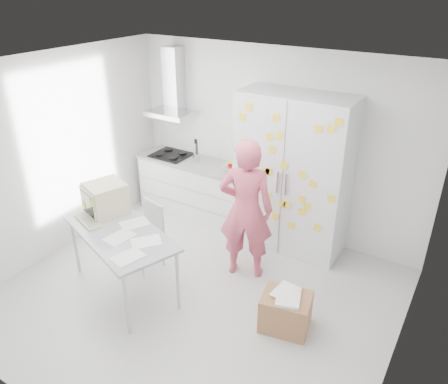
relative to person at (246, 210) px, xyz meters
The scene contains 10 objects.
floor 1.22m from the person, 108.66° to the right, with size 4.50×4.00×0.02m, color silver.
walls 0.50m from the person, behind, with size 4.52×4.01×2.70m.
ceiling 1.94m from the person, 108.66° to the right, with size 4.50×4.00×0.02m, color white.
counter_run 1.79m from the person, 146.79° to the left, with size 1.84×0.63×1.28m.
range_hood 2.42m from the person, 150.29° to the left, with size 0.70×0.48×1.01m.
tall_cabinet 0.96m from the person, 77.99° to the left, with size 1.50×0.68×2.20m.
person is the anchor object (origin of this frame).
desk 1.65m from the person, 145.45° to the right, with size 1.72×1.26×1.24m.
chair 1.34m from the person, 155.90° to the right, with size 0.49×0.49×0.90m.
cardboard_box 1.30m from the person, 36.24° to the right, with size 0.59×0.51×0.46m.
Camera 1 is at (2.50, -3.38, 3.53)m, focal length 35.00 mm.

